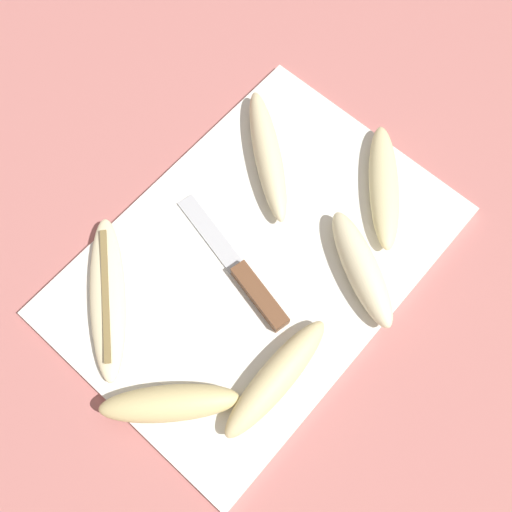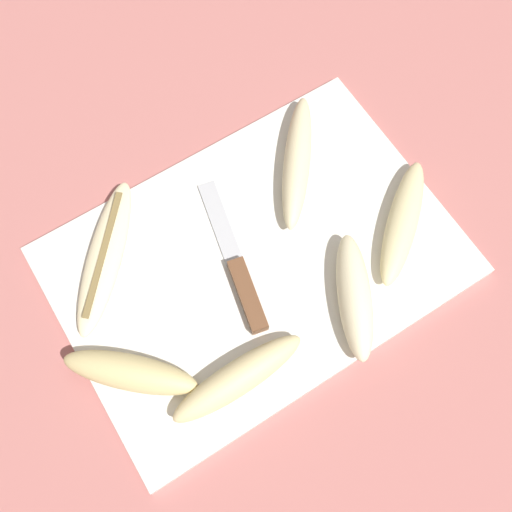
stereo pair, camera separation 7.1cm
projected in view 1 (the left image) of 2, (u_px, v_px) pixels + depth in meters
ground_plane at (256, 262)px, 0.74m from camera, size 4.00×4.00×0.00m
cutting_board at (256, 261)px, 0.73m from camera, size 0.47×0.33×0.01m
knife at (250, 284)px, 0.71m from camera, size 0.06×0.20×0.02m
banana_bright_far at (362, 268)px, 0.70m from camera, size 0.11×0.15×0.04m
banana_spotted_left at (169, 403)px, 0.65m from camera, size 0.14×0.13×0.04m
banana_soft_right at (384, 186)px, 0.74m from camera, size 0.15×0.14×0.03m
banana_cream_curved at (268, 155)px, 0.76m from camera, size 0.14×0.17×0.04m
banana_ripe_center at (276, 378)px, 0.66m from camera, size 0.17×0.04×0.04m
banana_pale_long at (108, 297)px, 0.70m from camera, size 0.16×0.18×0.02m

